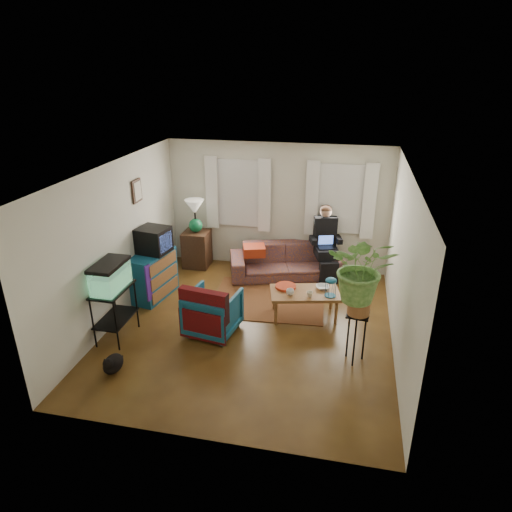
% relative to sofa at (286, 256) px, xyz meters
% --- Properties ---
extents(floor, '(4.50, 5.00, 0.01)m').
position_rel_sofa_xyz_m(floor, '(-0.26, -2.05, -0.43)').
color(floor, '#4F2B14').
rests_on(floor, ground).
extents(ceiling, '(4.50, 5.00, 0.01)m').
position_rel_sofa_xyz_m(ceiling, '(-0.26, -2.05, 2.17)').
color(ceiling, white).
rests_on(ceiling, wall_back).
extents(wall_back, '(4.50, 0.01, 2.60)m').
position_rel_sofa_xyz_m(wall_back, '(-0.26, 0.45, 0.87)').
color(wall_back, silver).
rests_on(wall_back, floor).
extents(wall_front, '(4.50, 0.01, 2.60)m').
position_rel_sofa_xyz_m(wall_front, '(-0.26, -4.55, 0.87)').
color(wall_front, silver).
rests_on(wall_front, floor).
extents(wall_left, '(0.01, 5.00, 2.60)m').
position_rel_sofa_xyz_m(wall_left, '(-2.51, -2.05, 0.87)').
color(wall_left, silver).
rests_on(wall_left, floor).
extents(wall_right, '(0.01, 5.00, 2.60)m').
position_rel_sofa_xyz_m(wall_right, '(1.99, -2.05, 0.87)').
color(wall_right, silver).
rests_on(wall_right, floor).
extents(window_left, '(1.08, 0.04, 1.38)m').
position_rel_sofa_xyz_m(window_left, '(-1.06, 0.43, 1.12)').
color(window_left, white).
rests_on(window_left, wall_back).
extents(window_right, '(1.08, 0.04, 1.38)m').
position_rel_sofa_xyz_m(window_right, '(0.99, 0.43, 1.12)').
color(window_right, white).
rests_on(window_right, wall_back).
extents(curtains_left, '(1.36, 0.06, 1.50)m').
position_rel_sofa_xyz_m(curtains_left, '(-1.06, 0.35, 1.12)').
color(curtains_left, white).
rests_on(curtains_left, wall_back).
extents(curtains_right, '(1.36, 0.06, 1.50)m').
position_rel_sofa_xyz_m(curtains_right, '(0.99, 0.35, 1.12)').
color(curtains_right, white).
rests_on(curtains_right, wall_back).
extents(picture_frame, '(0.04, 0.32, 0.40)m').
position_rel_sofa_xyz_m(picture_frame, '(-2.48, -1.20, 1.52)').
color(picture_frame, '#3D2616').
rests_on(picture_frame, wall_left).
extents(area_rug, '(2.10, 1.73, 0.01)m').
position_rel_sofa_xyz_m(area_rug, '(-0.14, -1.08, -0.42)').
color(area_rug, maroon).
rests_on(area_rug, floor).
extents(sofa, '(2.36, 1.47, 0.86)m').
position_rel_sofa_xyz_m(sofa, '(0.00, 0.00, 0.00)').
color(sofa, brown).
rests_on(sofa, floor).
extents(seated_person, '(0.72, 0.81, 1.31)m').
position_rel_sofa_xyz_m(seated_person, '(0.76, 0.23, 0.23)').
color(seated_person, black).
rests_on(seated_person, sofa).
extents(side_table, '(0.53, 0.53, 0.76)m').
position_rel_sofa_xyz_m(side_table, '(-1.91, 0.10, -0.05)').
color(side_table, '#3B1E16').
rests_on(side_table, floor).
extents(table_lamp, '(0.40, 0.40, 0.70)m').
position_rel_sofa_xyz_m(table_lamp, '(-1.91, 0.10, 0.66)').
color(table_lamp, white).
rests_on(table_lamp, side_table).
extents(dresser, '(0.64, 1.02, 0.86)m').
position_rel_sofa_xyz_m(dresser, '(-2.25, -1.38, -0.00)').
color(dresser, '#12686C').
rests_on(dresser, floor).
extents(crt_tv, '(0.60, 0.56, 0.46)m').
position_rel_sofa_xyz_m(crt_tv, '(-2.21, -1.29, 0.66)').
color(crt_tv, black).
rests_on(crt_tv, dresser).
extents(aquarium_stand, '(0.43, 0.76, 0.85)m').
position_rel_sofa_xyz_m(aquarium_stand, '(-2.26, -2.78, -0.01)').
color(aquarium_stand, black).
rests_on(aquarium_stand, floor).
extents(aquarium, '(0.38, 0.69, 0.45)m').
position_rel_sofa_xyz_m(aquarium, '(-2.26, -2.78, 0.64)').
color(aquarium, '#7FD899').
rests_on(aquarium, aquarium_stand).
extents(black_cat, '(0.29, 0.41, 0.32)m').
position_rel_sofa_xyz_m(black_cat, '(-1.89, -3.61, -0.27)').
color(black_cat, black).
rests_on(black_cat, floor).
extents(armchair, '(0.87, 0.83, 0.78)m').
position_rel_sofa_xyz_m(armchair, '(-0.82, -2.31, -0.04)').
color(armchair, '#11626A').
rests_on(armchair, floor).
extents(serape_throw, '(0.81, 0.31, 0.65)m').
position_rel_sofa_xyz_m(serape_throw, '(-0.87, -2.61, 0.12)').
color(serape_throw, '#9E0A0A').
rests_on(serape_throw, armchair).
extents(coffee_table, '(1.26, 0.87, 0.48)m').
position_rel_sofa_xyz_m(coffee_table, '(0.56, -1.54, -0.19)').
color(coffee_table, brown).
rests_on(coffee_table, floor).
extents(cup_a, '(0.16, 0.16, 0.10)m').
position_rel_sofa_xyz_m(cup_a, '(0.33, -1.70, 0.09)').
color(cup_a, white).
rests_on(cup_a, coffee_table).
extents(cup_b, '(0.13, 0.13, 0.10)m').
position_rel_sofa_xyz_m(cup_b, '(0.65, -1.71, 0.09)').
color(cup_b, beige).
rests_on(cup_b, coffee_table).
extents(bowl, '(0.27, 0.27, 0.06)m').
position_rel_sofa_xyz_m(bowl, '(0.84, -1.37, 0.07)').
color(bowl, white).
rests_on(bowl, coffee_table).
extents(snack_tray, '(0.43, 0.43, 0.04)m').
position_rel_sofa_xyz_m(snack_tray, '(0.22, -1.46, 0.06)').
color(snack_tray, '#B21414').
rests_on(snack_tray, coffee_table).
extents(birdcage, '(0.23, 0.23, 0.33)m').
position_rel_sofa_xyz_m(birdcage, '(0.98, -1.60, 0.21)').
color(birdcage, '#115B6B').
rests_on(birdcage, coffee_table).
extents(plant_stand, '(0.37, 0.37, 0.79)m').
position_rel_sofa_xyz_m(plant_stand, '(1.41, -2.64, -0.04)').
color(plant_stand, black).
rests_on(plant_stand, floor).
extents(potted_plant, '(0.98, 0.87, 1.00)m').
position_rel_sofa_xyz_m(potted_plant, '(1.41, -2.64, 0.90)').
color(potted_plant, '#599947').
rests_on(potted_plant, plant_stand).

